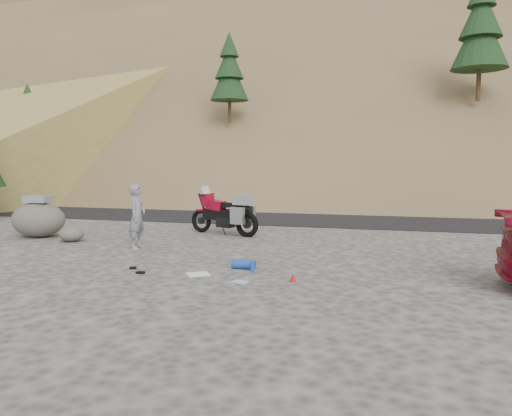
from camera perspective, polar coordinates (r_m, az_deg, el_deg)
The scene contains 14 objects.
ground at distance 11.81m, azimuth -6.05°, elevation -5.38°, with size 140.00×140.00×0.00m, color #44423F.
road at distance 20.37m, azimuth 3.26°, elevation -0.83°, with size 120.00×7.00×0.05m, color black.
hillside at distance 52.60m, azimuth 10.89°, elevation 15.00°, with size 120.00×73.00×46.72m.
motorcycle at distance 14.90m, azimuth -3.37°, elevation -0.71°, with size 2.38×1.12×1.45m.
man at distance 12.97m, azimuth -13.34°, elevation -4.53°, with size 0.59×0.39×1.63m, color gray.
boulder at distance 15.78m, azimuth -23.61°, elevation -1.17°, with size 1.64×1.43×1.19m.
small_rock at distance 14.59m, azimuth -20.34°, elevation -2.81°, with size 0.73×0.66×0.41m.
gear_white_cloth at distance 9.85m, azimuth -6.63°, elevation -7.52°, with size 0.43×0.38×0.01m, color white.
gear_blue_mat at distance 10.27m, azimuth -1.43°, elevation -6.44°, with size 0.19×0.19×0.48m, color #1B46A5.
gear_bottle at distance 9.94m, azimuth -0.39°, elevation -6.73°, with size 0.08×0.08×0.23m, color #1B46A5.
gear_funnel at distance 9.23m, azimuth 4.23°, elevation -7.93°, with size 0.12×0.12×0.16m, color red.
gear_glove_a at distance 10.12m, azimuth -13.07°, elevation -7.19°, with size 0.15×0.11×0.04m, color black.
gear_glove_b at distance 10.58m, azimuth -13.88°, elevation -6.66°, with size 0.14×0.10×0.05m, color black.
gear_blue_cloth at distance 9.19m, azimuth -1.80°, elevation -8.43°, with size 0.30×0.22×0.01m, color #8EB7DC.
Camera 1 is at (4.27, -10.79, 2.20)m, focal length 35.00 mm.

